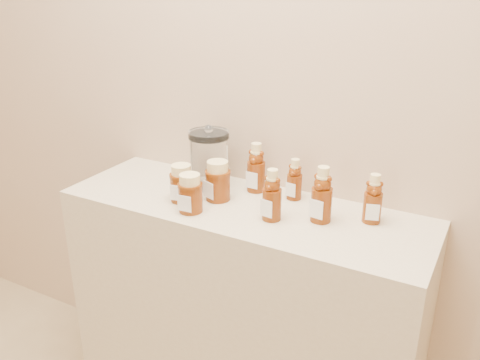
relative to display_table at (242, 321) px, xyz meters
The scene contains 11 objects.
wall_back 0.92m from the display_table, 90.00° to the left, with size 3.50×0.02×2.70m, color tan.
display_table is the anchor object (origin of this frame).
bear_bottle_back_left 0.56m from the display_table, 97.69° to the left, with size 0.07×0.07×0.19m, color #582107, non-canonical shape.
bear_bottle_back_mid 0.56m from the display_table, 46.63° to the left, with size 0.05×0.05×0.15m, color #582107, non-canonical shape.
bear_bottle_back_right 0.67m from the display_table, 12.17° to the left, with size 0.06×0.06×0.17m, color #582107, non-canonical shape.
bear_bottle_front_left 0.56m from the display_table, 19.27° to the right, with size 0.06×0.06×0.18m, color #582107, non-canonical shape.
bear_bottle_front_right 0.60m from the display_table, ahead, with size 0.07×0.07×0.19m, color #582107, non-canonical shape.
honey_jar_left 0.55m from the display_table, 162.76° to the right, with size 0.08×0.08×0.12m, color #582107, non-canonical shape.
honey_jar_back 0.52m from the display_table, behind, with size 0.08×0.08×0.13m, color #582107, non-canonical shape.
honey_jar_front 0.54m from the display_table, 137.14° to the right, with size 0.08×0.08×0.12m, color #582107, non-canonical shape.
glass_canister 0.59m from the display_table, 153.12° to the left, with size 0.14×0.14×0.21m, color white, non-canonical shape.
Camera 1 is at (0.70, 0.26, 1.59)m, focal length 38.00 mm.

